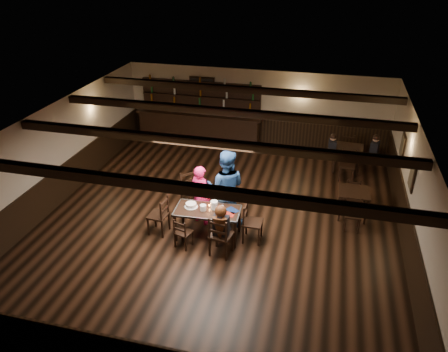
% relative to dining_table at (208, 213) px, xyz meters
% --- Properties ---
extents(ground, '(10.00, 10.00, 0.00)m').
position_rel_dining_table_xyz_m(ground, '(0.09, 0.75, -0.67)').
color(ground, black).
rests_on(ground, ground).
extents(room_shell, '(9.02, 10.02, 2.71)m').
position_rel_dining_table_xyz_m(room_shell, '(0.10, 0.79, 1.08)').
color(room_shell, beige).
rests_on(room_shell, ground).
extents(dining_table, '(1.60, 0.86, 0.75)m').
position_rel_dining_table_xyz_m(dining_table, '(0.00, 0.00, 0.00)').
color(dining_table, black).
rests_on(dining_table, ground).
extents(chair_near_left, '(0.44, 0.43, 0.77)m').
position_rel_dining_table_xyz_m(chair_near_left, '(-0.46, -0.58, -0.22)').
color(chair_near_left, black).
rests_on(chair_near_left, ground).
extents(chair_near_right, '(0.54, 0.52, 1.02)m').
position_rel_dining_table_xyz_m(chair_near_right, '(0.47, -0.67, -0.08)').
color(chair_near_right, black).
rests_on(chair_near_right, ground).
extents(chair_end_left, '(0.47, 0.49, 0.99)m').
position_rel_dining_table_xyz_m(chair_end_left, '(-1.13, -0.14, -0.09)').
color(chair_end_left, black).
rests_on(chair_end_left, ground).
extents(chair_end_right, '(0.44, 0.46, 0.99)m').
position_rel_dining_table_xyz_m(chair_end_right, '(0.99, 0.11, -0.09)').
color(chair_end_right, black).
rests_on(chair_end_right, ground).
extents(chair_far_pushed, '(0.65, 0.65, 1.01)m').
position_rel_dining_table_xyz_m(chair_far_pushed, '(-0.86, 1.25, -0.08)').
color(chair_far_pushed, black).
rests_on(chair_far_pushed, ground).
extents(woman_pink, '(0.68, 0.58, 1.59)m').
position_rel_dining_table_xyz_m(woman_pink, '(-0.34, 0.57, 0.13)').
color(woman_pink, '#EE1B48').
rests_on(woman_pink, ground).
extents(man_blue, '(1.04, 0.85, 2.00)m').
position_rel_dining_table_xyz_m(man_blue, '(0.27, 0.72, 0.33)').
color(man_blue, navy).
rests_on(man_blue, ground).
extents(seated_person, '(0.35, 0.53, 0.86)m').
position_rel_dining_table_xyz_m(seated_person, '(0.48, -0.60, 0.18)').
color(seated_person, black).
rests_on(seated_person, ground).
extents(cake, '(0.32, 0.32, 0.10)m').
position_rel_dining_table_xyz_m(cake, '(-0.42, 0.04, 0.13)').
color(cake, white).
rests_on(cake, dining_table).
extents(plate_stack_a, '(0.15, 0.15, 0.14)m').
position_rel_dining_table_xyz_m(plate_stack_a, '(-0.09, -0.04, 0.15)').
color(plate_stack_a, white).
rests_on(plate_stack_a, dining_table).
extents(plate_stack_b, '(0.17, 0.17, 0.20)m').
position_rel_dining_table_xyz_m(plate_stack_b, '(0.14, 0.09, 0.18)').
color(plate_stack_b, white).
rests_on(plate_stack_b, dining_table).
extents(tea_light, '(0.06, 0.06, 0.06)m').
position_rel_dining_table_xyz_m(tea_light, '(0.01, 0.14, 0.11)').
color(tea_light, '#A5A8AD').
rests_on(tea_light, dining_table).
extents(salt_shaker, '(0.04, 0.04, 0.10)m').
position_rel_dining_table_xyz_m(salt_shaker, '(0.36, -0.10, 0.13)').
color(salt_shaker, silver).
rests_on(salt_shaker, dining_table).
extents(pepper_shaker, '(0.04, 0.04, 0.10)m').
position_rel_dining_table_xyz_m(pepper_shaker, '(0.40, -0.07, 0.13)').
color(pepper_shaker, '#A5A8AD').
rests_on(pepper_shaker, dining_table).
extents(drink_glass, '(0.07, 0.07, 0.11)m').
position_rel_dining_table_xyz_m(drink_glass, '(0.33, 0.09, 0.14)').
color(drink_glass, silver).
rests_on(drink_glass, dining_table).
extents(menu_red, '(0.32, 0.23, 0.00)m').
position_rel_dining_table_xyz_m(menu_red, '(0.50, -0.07, 0.08)').
color(menu_red, maroon).
rests_on(menu_red, dining_table).
extents(menu_blue, '(0.36, 0.33, 0.00)m').
position_rel_dining_table_xyz_m(menu_blue, '(0.57, 0.13, 0.08)').
color(menu_blue, '#0D1D43').
rests_on(menu_blue, dining_table).
extents(bar_counter, '(4.45, 0.70, 2.20)m').
position_rel_dining_table_xyz_m(bar_counter, '(-1.85, 5.47, 0.06)').
color(bar_counter, black).
rests_on(bar_counter, ground).
extents(back_table_a, '(0.78, 0.78, 0.75)m').
position_rel_dining_table_xyz_m(back_table_a, '(3.39, 1.78, -0.02)').
color(back_table_a, black).
rests_on(back_table_a, ground).
extents(back_table_b, '(0.95, 0.95, 0.75)m').
position_rel_dining_table_xyz_m(back_table_b, '(3.25, 4.56, -0.01)').
color(back_table_b, black).
rests_on(back_table_b, ground).
extents(bg_patron_left, '(0.25, 0.37, 0.73)m').
position_rel_dining_table_xyz_m(bg_patron_left, '(2.75, 4.48, 0.16)').
color(bg_patron_left, black).
rests_on(bg_patron_left, ground).
extents(bg_patron_right, '(0.31, 0.41, 0.76)m').
position_rel_dining_table_xyz_m(bg_patron_right, '(4.03, 4.64, 0.18)').
color(bg_patron_right, black).
rests_on(bg_patron_right, ground).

